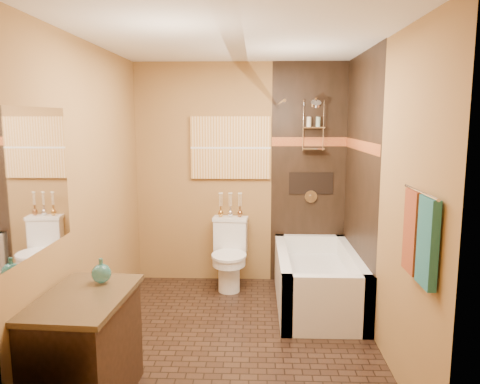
{
  "coord_description": "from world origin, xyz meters",
  "views": [
    {
      "loc": [
        0.18,
        -3.8,
        1.88
      ],
      "look_at": [
        0.03,
        0.4,
        1.22
      ],
      "focal_mm": 35.0,
      "sensor_mm": 36.0,
      "label": 1
    }
  ],
  "objects_px": {
    "vanity": "(86,351)",
    "bathtub": "(317,284)",
    "sunset_painting": "(231,148)",
    "toilet": "(230,254)"
  },
  "relations": [
    {
      "from": "vanity",
      "to": "toilet",
      "type": "bearing_deg",
      "value": 73.03
    },
    {
      "from": "sunset_painting",
      "to": "vanity",
      "type": "height_order",
      "value": "sunset_painting"
    },
    {
      "from": "bathtub",
      "to": "toilet",
      "type": "relative_size",
      "value": 1.95
    },
    {
      "from": "bathtub",
      "to": "vanity",
      "type": "xyz_separation_m",
      "value": [
        -1.72,
        -1.75,
        0.16
      ]
    },
    {
      "from": "sunset_painting",
      "to": "vanity",
      "type": "xyz_separation_m",
      "value": [
        -0.81,
        -2.48,
        -1.17
      ]
    },
    {
      "from": "toilet",
      "to": "vanity",
      "type": "xyz_separation_m",
      "value": [
        -0.81,
        -2.22,
        -0.01
      ]
    },
    {
      "from": "sunset_painting",
      "to": "bathtub",
      "type": "relative_size",
      "value": 0.6
    },
    {
      "from": "toilet",
      "to": "bathtub",
      "type": "bearing_deg",
      "value": -21.88
    },
    {
      "from": "vanity",
      "to": "bathtub",
      "type": "bearing_deg",
      "value": 48.54
    },
    {
      "from": "sunset_painting",
      "to": "toilet",
      "type": "bearing_deg",
      "value": -90.0
    }
  ]
}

